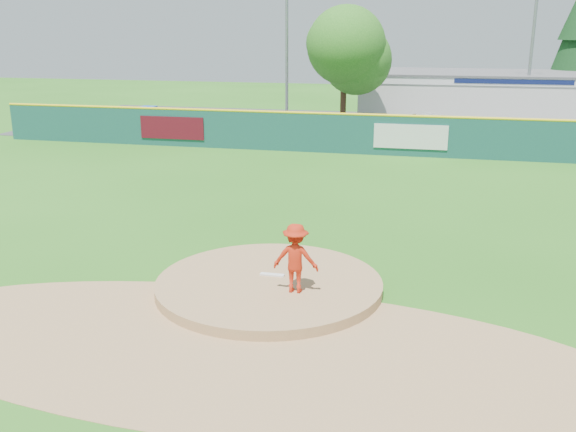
% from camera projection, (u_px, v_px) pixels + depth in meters
% --- Properties ---
extents(ground, '(120.00, 120.00, 0.00)m').
position_uv_depth(ground, '(269.00, 289.00, 15.63)').
color(ground, '#286B19').
rests_on(ground, ground).
extents(pitchers_mound, '(5.50, 5.50, 0.50)m').
position_uv_depth(pitchers_mound, '(269.00, 289.00, 15.63)').
color(pitchers_mound, '#9E774C').
rests_on(pitchers_mound, ground).
extents(pitching_rubber, '(0.60, 0.15, 0.04)m').
position_uv_depth(pitching_rubber, '(272.00, 275.00, 15.83)').
color(pitching_rubber, white).
rests_on(pitching_rubber, pitchers_mound).
extents(infield_dirt_arc, '(15.40, 15.40, 0.01)m').
position_uv_depth(infield_dirt_arc, '(231.00, 346.00, 12.83)').
color(infield_dirt_arc, '#9E774C').
rests_on(infield_dirt_arc, ground).
extents(parking_lot, '(44.00, 16.00, 0.02)m').
position_uv_depth(parking_lot, '(378.00, 128.00, 40.84)').
color(parking_lot, '#38383A').
rests_on(parking_lot, ground).
extents(pitcher, '(1.06, 0.62, 1.63)m').
position_uv_depth(pitcher, '(296.00, 258.00, 14.68)').
color(pitcher, red).
rests_on(pitcher, pitchers_mound).
extents(van, '(5.53, 3.04, 1.47)m').
position_uv_depth(van, '(436.00, 126.00, 36.58)').
color(van, white).
rests_on(van, parking_lot).
extents(pool_building_grp, '(15.20, 8.20, 3.31)m').
position_uv_depth(pool_building_grp, '(475.00, 96.00, 43.71)').
color(pool_building_grp, silver).
rests_on(pool_building_grp, ground).
extents(fence_banners, '(16.20, 0.04, 1.20)m').
position_uv_depth(fence_banners, '(286.00, 132.00, 32.94)').
color(fence_banners, '#530B18').
rests_on(fence_banners, ground).
extents(playground_slide, '(0.92, 2.58, 1.43)m').
position_uv_depth(playground_slide, '(148.00, 118.00, 40.34)').
color(playground_slide, blue).
rests_on(playground_slide, ground).
extents(outfield_fence, '(40.00, 0.14, 2.07)m').
position_uv_depth(outfield_fence, '(361.00, 133.00, 32.13)').
color(outfield_fence, '#154743').
rests_on(outfield_fence, ground).
extents(deciduous_tree, '(5.60, 5.60, 7.36)m').
position_uv_depth(deciduous_tree, '(344.00, 56.00, 38.14)').
color(deciduous_tree, '#382314').
rests_on(deciduous_tree, ground).
extents(light_pole_left, '(1.75, 0.25, 11.00)m').
position_uv_depth(light_pole_left, '(287.00, 30.00, 40.47)').
color(light_pole_left, gray).
rests_on(light_pole_left, ground).
extents(light_pole_right, '(1.75, 0.25, 10.00)m').
position_uv_depth(light_pole_right, '(533.00, 38.00, 39.16)').
color(light_pole_right, gray).
rests_on(light_pole_right, ground).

